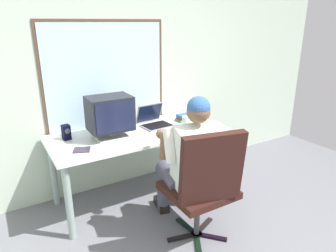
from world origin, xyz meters
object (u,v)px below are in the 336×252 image
cd_case (82,150)px  crt_monitor (110,114)px  desk_speaker (66,132)px  office_chair (205,182)px  laptop (154,120)px  book_stack (184,117)px  desk (139,140)px  wine_glass (186,121)px  person_seated (191,160)px

cd_case → crt_monitor: bearing=26.9°
desk_speaker → cd_case: desk_speaker is taller
office_chair → laptop: office_chair is taller
office_chair → book_stack: 1.16m
office_chair → laptop: (0.12, 1.07, 0.21)m
cd_case → laptop: bearing=18.1°
desk → wine_glass: bearing=-25.8°
desk_speaker → cd_case: (0.05, -0.34, -0.07)m
desk_speaker → book_stack: bearing=-4.0°
person_seated → desk_speaker: person_seated is taller
desk_speaker → book_stack: (1.28, -0.09, -0.04)m
person_seated → desk_speaker: size_ratio=8.84×
laptop → desk_speaker: bearing=176.7°
desk → wine_glass: (0.44, -0.21, 0.20)m
crt_monitor → desk: bearing=0.1°
laptop → crt_monitor: bearing=-168.1°
wine_glass → cd_case: 1.07m
desk → crt_monitor: bearing=-179.9°
desk → laptop: (0.24, 0.11, 0.16)m
person_seated → book_stack: (0.44, 0.77, 0.12)m
book_stack → laptop: bearing=174.2°
crt_monitor → desk_speaker: size_ratio=2.87×
book_stack → cd_case: bearing=-168.7°
laptop → cd_case: size_ratio=1.89×
desk → cd_case: cd_case is taller
office_chair → laptop: bearing=83.5°
office_chair → desk_speaker: office_chair is taller
crt_monitor → desk_speaker: 0.45m
laptop → wine_glass: size_ratio=2.23×
laptop → desk: bearing=-154.9°
crt_monitor → person_seated: bearing=-56.5°
crt_monitor → laptop: size_ratio=1.22×
laptop → desk_speaker: (-0.91, 0.05, 0.01)m
person_seated → office_chair: bearing=-100.8°
person_seated → crt_monitor: (-0.46, 0.69, 0.32)m
crt_monitor → wine_glass: crt_monitor is taller
person_seated → crt_monitor: size_ratio=3.08×
crt_monitor → cd_case: size_ratio=2.30×
wine_glass → crt_monitor: bearing=163.9°
office_chair → laptop: 1.10m
desk → cd_case: 0.66m
desk → office_chair: 0.97m
cd_case → desk: bearing=15.3°
laptop → desk_speaker: size_ratio=2.36×
desk → laptop: laptop is taller
office_chair → cd_case: 1.10m
person_seated → crt_monitor: person_seated is taller
desk → crt_monitor: 0.44m
wine_glass → cd_case: bearing=177.9°
person_seated → book_stack: bearing=60.2°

